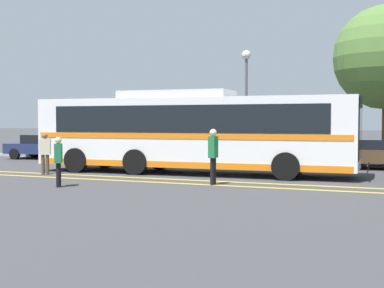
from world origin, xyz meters
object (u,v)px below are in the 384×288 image
object	(u,v)px
transit_bus	(192,131)
pedestrian_0	(58,159)
parked_car_3	(379,154)
pedestrian_1	(213,153)
pedestrian_2	(45,151)
parked_car_1	(131,148)
parked_car_2	(236,150)
street_lamp	(246,85)
parked_car_0	(43,146)

from	to	relation	value
transit_bus	pedestrian_0	size ratio (longest dim) A/B	8.28
transit_bus	parked_car_3	world-z (taller)	transit_bus
transit_bus	pedestrian_1	world-z (taller)	transit_bus
transit_bus	parked_car_3	distance (m)	8.47
pedestrian_1	pedestrian_2	size ratio (longest dim) A/B	1.14
transit_bus	pedestrian_2	world-z (taller)	transit_bus
transit_bus	parked_car_1	distance (m)	7.02
parked_car_3	pedestrian_1	bearing A→B (deg)	-33.82
pedestrian_2	parked_car_2	bearing A→B (deg)	-155.33
transit_bus	parked_car_1	size ratio (longest dim) A/B	2.95
parked_car_2	parked_car_3	world-z (taller)	parked_car_2
parked_car_3	street_lamp	world-z (taller)	street_lamp
transit_bus	street_lamp	world-z (taller)	street_lamp
transit_bus	pedestrian_2	size ratio (longest dim) A/B	8.13
parked_car_2	pedestrian_0	bearing A→B (deg)	-11.96
parked_car_1	parked_car_2	distance (m)	5.68
parked_car_2	street_lamp	size ratio (longest dim) A/B	0.82
parked_car_3	pedestrian_2	bearing A→B (deg)	-61.84
parked_car_0	pedestrian_0	xyz separation A→B (m)	(8.56, -10.24, 0.21)
pedestrian_1	parked_car_3	bearing A→B (deg)	147.90
street_lamp	pedestrian_0	bearing A→B (deg)	-102.43
pedestrian_1	parked_car_0	bearing A→B (deg)	-123.04
parked_car_3	pedestrian_0	xyz separation A→B (m)	(-9.08, -10.52, 0.22)
transit_bus	parked_car_2	world-z (taller)	transit_bus
pedestrian_2	street_lamp	world-z (taller)	street_lamp
pedestrian_1	street_lamp	distance (m)	10.10
transit_bus	parked_car_3	xyz separation A→B (m)	(6.81, 4.92, -1.04)
parked_car_3	pedestrian_2	distance (m)	14.10
parked_car_0	parked_car_1	bearing A→B (deg)	84.63
parked_car_1	parked_car_2	xyz separation A→B (m)	(5.68, -0.05, 0.00)
transit_bus	parked_car_1	bearing A→B (deg)	-133.12
pedestrian_2	pedestrian_0	bearing A→B (deg)	106.63
parked_car_3	pedestrian_1	distance (m)	9.40
pedestrian_0	parked_car_0	bearing A→B (deg)	-170.50
street_lamp	parked_car_0	bearing A→B (deg)	-171.39
parked_car_3	transit_bus	bearing A→B (deg)	-57.65
street_lamp	pedestrian_2	bearing A→B (deg)	-122.18
parked_car_0	pedestrian_0	distance (m)	13.35
parked_car_2	pedestrian_2	bearing A→B (deg)	-35.85
pedestrian_2	street_lamp	size ratio (longest dim) A/B	0.29
parked_car_2	parked_car_3	distance (m)	6.41
parked_car_1	pedestrian_1	size ratio (longest dim) A/B	2.42
transit_bus	parked_car_2	distance (m)	4.62
parked_car_3	pedestrian_2	xyz separation A→B (m)	(-12.00, -7.40, 0.24)
parked_car_0	parked_car_1	distance (m)	5.58
pedestrian_2	parked_car_0	bearing A→B (deg)	-78.16
parked_car_0	pedestrian_2	xyz separation A→B (m)	(5.64, -7.13, 0.23)
parked_car_0	street_lamp	world-z (taller)	street_lamp
parked_car_1	pedestrian_1	bearing A→B (deg)	40.68
parked_car_1	pedestrian_2	bearing A→B (deg)	-2.23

